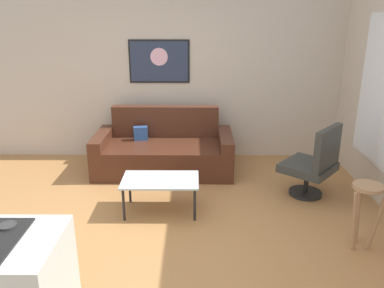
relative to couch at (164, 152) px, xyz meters
name	(u,v)px	position (x,y,z in m)	size (l,w,h in m)	color
ground	(156,238)	(0.04, -1.80, -0.30)	(6.40, 6.40, 0.04)	#AA7542
back_wall	(168,67)	(0.04, 0.63, 1.12)	(6.40, 0.05, 2.80)	beige
couch	(164,152)	(0.00, 0.00, 0.00)	(1.94, 0.95, 0.87)	#482517
coffee_table	(160,182)	(0.05, -1.24, 0.09)	(0.86, 0.51, 0.40)	silver
armchair	(314,163)	(1.90, -0.86, 0.16)	(0.81, 0.81, 0.92)	black
bar_stool	(366,202)	(2.05, -1.97, 0.22)	(0.33, 0.32, 0.67)	#A47851
wall_painting	(159,61)	(-0.09, 0.59, 1.21)	(0.90, 0.03, 0.63)	black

